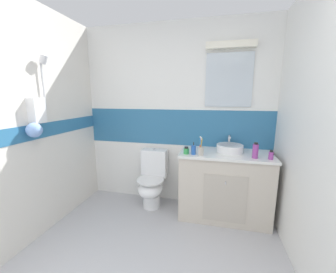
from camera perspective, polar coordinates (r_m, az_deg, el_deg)
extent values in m
cube|color=#B2B2B7|center=(2.30, -5.04, -31.41)|extent=(3.20, 3.48, 0.04)
cube|color=white|center=(3.11, 2.12, -9.73)|extent=(3.20, 0.10, 0.85)
cube|color=teal|center=(2.93, 2.20, 2.67)|extent=(3.20, 0.10, 0.50)
cube|color=white|center=(2.93, 2.35, 18.86)|extent=(3.20, 0.10, 1.15)
cube|color=silver|center=(2.80, 16.61, 14.85)|extent=(0.58, 0.02, 0.67)
cube|color=white|center=(2.82, 17.16, 23.31)|extent=(0.60, 0.10, 0.08)
cube|color=silver|center=(2.50, -36.50, 2.51)|extent=(0.10, 3.48, 2.50)
cube|color=teal|center=(2.47, -35.47, 0.49)|extent=(0.01, 3.48, 0.16)
cube|color=white|center=(2.51, -32.82, 6.15)|extent=(0.10, 0.14, 0.26)
cylinder|color=silver|center=(2.63, -31.53, 12.17)|extent=(0.02, 0.02, 0.52)
cylinder|color=silver|center=(2.62, -31.48, 17.95)|extent=(0.10, 0.07, 0.11)
sphere|color=#7FA5E5|center=(2.43, -33.31, 1.51)|extent=(0.15, 0.15, 0.15)
cube|color=white|center=(1.81, 39.14, -0.30)|extent=(0.10, 3.48, 2.50)
cube|color=beige|center=(2.77, 15.36, -13.14)|extent=(1.09, 0.54, 0.82)
cube|color=white|center=(2.62, 15.84, -4.71)|extent=(1.11, 0.56, 0.03)
cube|color=#B6AD9F|center=(2.54, 15.52, -16.49)|extent=(0.49, 0.01, 0.57)
cylinder|color=silver|center=(2.44, 15.79, -12.38)|extent=(0.02, 0.02, 0.03)
cylinder|color=white|center=(2.65, 16.86, -3.18)|extent=(0.32, 0.32, 0.09)
cylinder|color=#AFB1BA|center=(2.64, 16.91, -2.32)|extent=(0.27, 0.27, 0.01)
cylinder|color=silver|center=(2.83, 16.68, -1.47)|extent=(0.03, 0.03, 0.17)
cylinder|color=silver|center=(2.72, 16.89, -0.11)|extent=(0.02, 0.15, 0.02)
cylinder|color=white|center=(3.02, -4.61, -17.41)|extent=(0.24, 0.24, 0.18)
ellipsoid|color=white|center=(2.89, -4.92, -14.29)|extent=(0.34, 0.42, 0.22)
cylinder|color=white|center=(2.84, -4.97, -12.07)|extent=(0.37, 0.37, 0.02)
cube|color=white|center=(2.97, -3.76, -7.30)|extent=(0.36, 0.17, 0.39)
cylinder|color=silver|center=(2.91, -3.81, -3.51)|extent=(0.04, 0.04, 0.02)
cylinder|color=#B2ADA3|center=(2.44, 9.16, -4.09)|extent=(0.07, 0.07, 0.09)
cylinder|color=gold|center=(2.43, 9.23, -2.49)|extent=(0.03, 0.01, 0.17)
cube|color=white|center=(2.42, 9.30, -0.52)|extent=(0.02, 0.02, 0.03)
cylinder|color=#D83F4C|center=(2.43, 8.97, -2.47)|extent=(0.01, 0.02, 0.18)
cube|color=white|center=(2.41, 9.03, -0.45)|extent=(0.01, 0.02, 0.03)
cylinder|color=#338CD8|center=(2.43, 8.98, -2.41)|extent=(0.01, 0.04, 0.18)
cube|color=white|center=(2.41, 9.04, -0.34)|extent=(0.01, 0.02, 0.03)
cylinder|color=#2659B2|center=(2.45, 7.14, -3.72)|extent=(0.06, 0.06, 0.11)
cylinder|color=#262626|center=(2.44, 7.18, -2.04)|extent=(0.01, 0.01, 0.04)
cylinder|color=#262626|center=(2.42, 7.16, -1.69)|extent=(0.01, 0.02, 0.01)
cylinder|color=#993F99|center=(2.48, 23.21, -3.80)|extent=(0.06, 0.06, 0.16)
cylinder|color=black|center=(2.46, 23.37, -1.78)|extent=(0.04, 0.04, 0.02)
cylinder|color=#993F99|center=(2.51, 26.83, -4.82)|extent=(0.05, 0.05, 0.08)
cylinder|color=black|center=(2.50, 26.94, -3.67)|extent=(0.04, 0.04, 0.02)
cylinder|color=green|center=(2.47, 5.13, -4.08)|extent=(0.07, 0.07, 0.07)
cylinder|color=black|center=(2.46, 5.15, -3.10)|extent=(0.05, 0.05, 0.02)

